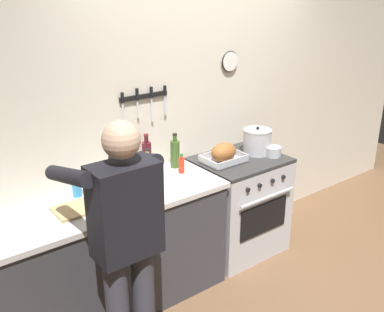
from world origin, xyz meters
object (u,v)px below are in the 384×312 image
Objects in this scene: roasting_pan at (224,154)px; bottle_dish_soap at (77,186)px; saucepan at (273,151)px; bottle_wine_red at (147,156)px; cutting_board at (81,207)px; bottle_cooking_oil at (139,174)px; bottle_vinegar at (148,165)px; person_cook at (125,238)px; stock_pot at (257,141)px; bottle_olive_oil at (175,153)px; stove at (238,205)px; bottle_hot_sauce at (182,165)px.

roasting_pan is 1.27m from bottle_dish_soap.
saucepan is 1.13m from bottle_wine_red.
bottle_dish_soap is (0.06, 0.20, 0.07)m from cutting_board.
bottle_cooking_oil is 1.01× the size of bottle_vinegar.
bottle_wine_red is (0.68, 0.85, 0.08)m from person_cook.
person_cook reaches higher than bottle_wine_red.
saucepan is (0.06, -0.14, -0.07)m from stock_pot.
stock_pot is 0.17m from saucepan.
bottle_olive_oil is 0.87m from bottle_dish_soap.
bottle_vinegar is at bearing 169.25° from roasting_pan.
person_cook is 7.14× the size of bottle_vinegar.
bottle_dish_soap is (-1.26, 0.14, 0.01)m from roasting_pan.
person_cook is 4.72× the size of roasting_pan.
cutting_board is 1.55× the size of bottle_vinegar.
person_cook is 1.00m from bottle_vinegar.
bottle_cooking_oil is at bearing 179.23° from roasting_pan.
stock_pot is (1.69, 0.63, 0.06)m from person_cook.
saucepan is 0.61× the size of bottle_cooking_oil.
stock_pot is at bearing -12.49° from bottle_wine_red.
stove is 0.60m from stock_pot.
roasting_pan is at bearing -6.42° from bottle_dish_soap.
bottle_cooking_oil is 0.28m from bottle_wine_red.
bottle_vinegar is 0.10m from bottle_wine_red.
bottle_dish_soap is (-1.70, 0.30, 0.04)m from saucepan.
bottle_cooking_oil is 0.46m from bottle_dish_soap.
bottle_wine_red reaches higher than bottle_dish_soap.
stock_pot is at bearing 3.59° from stove.
stock_pot is at bearing -7.61° from bottle_vinegar.
person_cook is 8.39× the size of bottle_dish_soap.
bottle_olive_oil is at bearing 6.44° from bottle_vinegar.
bottle_olive_oil is 1.81× the size of bottle_hot_sauce.
bottle_cooking_oil reaches higher than stove.
bottle_cooking_oil reaches higher than roasting_pan.
stove is at bearing 154.35° from saucepan.
person_cook is at bearing -159.64° from stock_pot.
stock_pot is at bearing -5.39° from bottle_dish_soap.
person_cook is 1.12m from bottle_hot_sauce.
bottle_olive_oil is 0.29m from bottle_vinegar.
cutting_board is 1.12× the size of bottle_wine_red.
bottle_olive_oil reaches higher than bottle_dish_soap.
stove is 0.54× the size of person_cook.
roasting_pan is 2.20× the size of bottle_hot_sauce.
bottle_vinegar reaches higher than stove.
roasting_pan is 0.82m from bottle_cooking_oil.
bottle_olive_oil reaches higher than stock_pot.
bottle_cooking_oil is 0.73× the size of bottle_wine_red.
bottle_olive_oil reaches higher than bottle_hot_sauce.
bottle_hot_sauce is at bearing 5.54° from cutting_board.
saucepan is 1.15m from bottle_vinegar.
stove is 3.57× the size of stock_pot.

